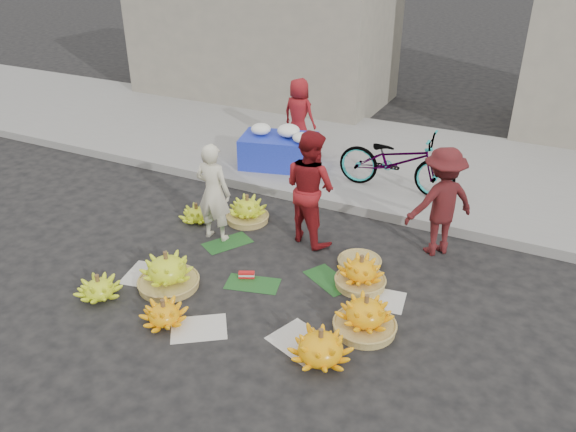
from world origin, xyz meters
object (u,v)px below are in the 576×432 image
at_px(banana_bunch_0, 167,271).
at_px(vendor_cream, 213,193).
at_px(bicycle, 397,161).
at_px(flower_table, 279,149).
at_px(banana_bunch_4, 365,315).

relative_size(banana_bunch_0, vendor_cream, 0.60).
height_order(vendor_cream, bicycle, vendor_cream).
bearing_deg(vendor_cream, flower_table, -84.84).
xyz_separation_m(banana_bunch_4, flower_table, (-2.83, 3.45, 0.23)).
bearing_deg(banana_bunch_4, banana_bunch_0, -173.30).
bearing_deg(bicycle, flower_table, 87.23).
height_order(banana_bunch_4, flower_table, flower_table).
bearing_deg(vendor_cream, bicycle, -128.55).
relative_size(vendor_cream, flower_table, 0.96).
height_order(banana_bunch_4, bicycle, bicycle).
bearing_deg(banana_bunch_0, flower_table, 96.52).
xyz_separation_m(vendor_cream, bicycle, (1.82, 2.41, -0.08)).
height_order(banana_bunch_4, vendor_cream, vendor_cream).
bearing_deg(bicycle, vendor_cream, 141.84).
bearing_deg(banana_bunch_0, bicycle, 65.42).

